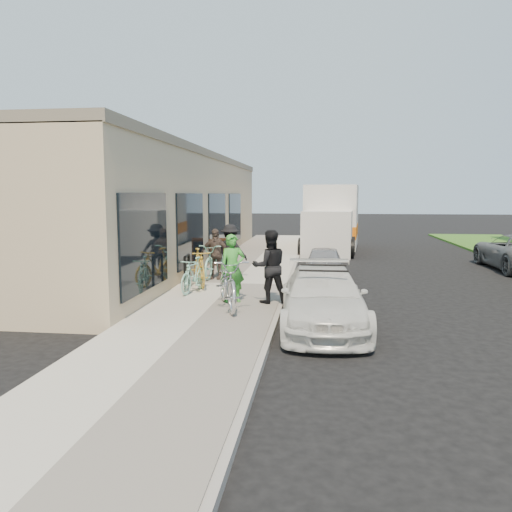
{
  "coord_description": "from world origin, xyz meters",
  "views": [
    {
      "loc": [
        0.44,
        -10.81,
        2.66
      ],
      "look_at": [
        -1.23,
        2.14,
        1.05
      ],
      "focal_mm": 35.0,
      "sensor_mm": 36.0,
      "label": 1
    }
  ],
  "objects": [
    {
      "name": "storefront",
      "position": [
        -5.24,
        7.99,
        2.12
      ],
      "size": [
        3.6,
        20.0,
        4.22
      ],
      "color": "tan",
      "rests_on": "ground"
    },
    {
      "name": "curb",
      "position": [
        -0.45,
        3.0,
        0.07
      ],
      "size": [
        0.12,
        34.0,
        0.13
      ],
      "primitive_type": "cube",
      "color": "gray",
      "rests_on": "ground"
    },
    {
      "name": "bike_rack",
      "position": [
        -3.05,
        1.91,
        0.71
      ],
      "size": [
        0.12,
        0.66,
        0.94
      ],
      "rotation": [
        0.0,
        0.0,
        0.09
      ],
      "color": "black",
      "rests_on": "sidewalk"
    },
    {
      "name": "bystander_b",
      "position": [
        -2.66,
        3.69,
        0.9
      ],
      "size": [
        0.91,
        0.43,
        1.51
      ],
      "primitive_type": "imported",
      "rotation": [
        0.0,
        0.0,
        -0.07
      ],
      "color": "#4F4038",
      "rests_on": "sidewalk"
    },
    {
      "name": "ground",
      "position": [
        0.0,
        0.0,
        0.0
      ],
      "size": [
        120.0,
        120.0,
        0.0
      ],
      "primitive_type": "plane",
      "color": "black",
      "rests_on": "ground"
    },
    {
      "name": "man_standing",
      "position": [
        -0.71,
        0.6,
        1.0
      ],
      "size": [
        0.99,
        0.87,
        1.7
      ],
      "primitive_type": "imported",
      "rotation": [
        0.0,
        0.0,
        3.46
      ],
      "color": "black",
      "rests_on": "sidewalk"
    },
    {
      "name": "sedan_silver",
      "position": [
        0.57,
        4.86,
        0.51
      ],
      "size": [
        1.29,
        3.05,
        1.03
      ],
      "primitive_type": "imported",
      "rotation": [
        0.0,
        0.0,
        -0.02
      ],
      "color": "gray",
      "rests_on": "ground"
    },
    {
      "name": "sidewalk",
      "position": [
        -2.0,
        3.0,
        0.07
      ],
      "size": [
        3.0,
        34.0,
        0.15
      ],
      "primitive_type": "cube",
      "color": "#AEA99C",
      "rests_on": "ground"
    },
    {
      "name": "cruiser_bike_c",
      "position": [
        -2.84,
        2.43,
        0.67
      ],
      "size": [
        1.1,
        1.77,
        1.03
      ],
      "primitive_type": "imported",
      "rotation": [
        0.0,
        0.0,
        0.39
      ],
      "color": "gold",
      "rests_on": "sidewalk"
    },
    {
      "name": "moving_truck",
      "position": [
        0.98,
        13.39,
        1.38
      ],
      "size": [
        2.92,
        6.51,
        3.11
      ],
      "rotation": [
        0.0,
        0.0,
        -0.09
      ],
      "color": "silver",
      "rests_on": "ground"
    },
    {
      "name": "bystander_a",
      "position": [
        -2.29,
        4.16,
        0.95
      ],
      "size": [
        1.1,
        0.71,
        1.61
      ],
      "primitive_type": "imported",
      "rotation": [
        0.0,
        0.0,
        3.03
      ],
      "color": "black",
      "rests_on": "sidewalk"
    },
    {
      "name": "sandwich_board",
      "position": [
        -3.09,
        6.48,
        0.64
      ],
      "size": [
        0.7,
        0.71,
        0.95
      ],
      "rotation": [
        0.0,
        0.0,
        -0.24
      ],
      "color": "black",
      "rests_on": "sidewalk"
    },
    {
      "name": "sedan_white",
      "position": [
        0.52,
        -0.88,
        0.59
      ],
      "size": [
        1.86,
        4.17,
        1.23
      ],
      "rotation": [
        0.0,
        0.0,
        0.05
      ],
      "color": "silver",
      "rests_on": "ground"
    },
    {
      "name": "woman_rider",
      "position": [
        -1.58,
        0.58,
        0.95
      ],
      "size": [
        0.68,
        0.55,
        1.6
      ],
      "primitive_type": "imported",
      "rotation": [
        0.0,
        0.0,
        0.34
      ],
      "color": "green",
      "rests_on": "sidewalk"
    },
    {
      "name": "cruiser_bike_a",
      "position": [
        -2.78,
        1.59,
        0.6
      ],
      "size": [
        0.69,
        1.54,
        0.9
      ],
      "primitive_type": "imported",
      "rotation": [
        0.0,
        0.0,
        -0.18
      ],
      "color": "#8DD3BB",
      "rests_on": "sidewalk"
    },
    {
      "name": "cruiser_bike_b",
      "position": [
        -2.75,
        4.07,
        0.66
      ],
      "size": [
        0.81,
        1.98,
        1.02
      ],
      "primitive_type": "imported",
      "rotation": [
        0.0,
        0.0,
        -0.07
      ],
      "color": "#8DD3BB",
      "rests_on": "sidewalk"
    },
    {
      "name": "tandem_bike",
      "position": [
        -1.58,
        -0.04,
        0.71
      ],
      "size": [
        1.38,
        2.25,
        1.12
      ],
      "primitive_type": "imported",
      "rotation": [
        0.0,
        0.0,
        0.32
      ],
      "color": "silver",
      "rests_on": "sidewalk"
    }
  ]
}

